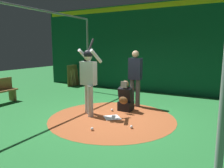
% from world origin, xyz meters
% --- Properties ---
extents(ground_plane, '(27.73, 27.73, 0.00)m').
position_xyz_m(ground_plane, '(0.00, 0.00, 0.00)').
color(ground_plane, '#287A38').
extents(dirt_circle, '(3.46, 3.46, 0.01)m').
position_xyz_m(dirt_circle, '(0.00, 0.00, 0.00)').
color(dirt_circle, '#AD562D').
rests_on(dirt_circle, ground).
extents(home_plate, '(0.59, 0.59, 0.01)m').
position_xyz_m(home_plate, '(0.00, 0.00, 0.01)').
color(home_plate, white).
rests_on(home_plate, dirt_circle).
extents(batter, '(0.68, 0.49, 2.18)m').
position_xyz_m(batter, '(0.04, -0.73, 1.14)').
color(batter, '#BCBCC0').
rests_on(batter, ground).
extents(catcher, '(0.58, 0.40, 0.94)m').
position_xyz_m(catcher, '(-0.83, 0.02, 0.36)').
color(catcher, black).
rests_on(catcher, ground).
extents(umpire, '(0.23, 0.49, 1.82)m').
position_xyz_m(umpire, '(-1.48, 0.06, 1.03)').
color(umpire, '#4C4C51').
rests_on(umpire, ground).
extents(back_wall, '(0.22, 11.73, 3.76)m').
position_xyz_m(back_wall, '(-4.06, 0.00, 1.89)').
color(back_wall, '#0F472D').
rests_on(back_wall, ground).
extents(cage_frame, '(5.72, 5.55, 3.13)m').
position_xyz_m(cage_frame, '(0.00, 0.00, 2.19)').
color(cage_frame, gray).
rests_on(cage_frame, ground).
extents(bat_rack, '(1.18, 0.20, 1.05)m').
position_xyz_m(bat_rack, '(-3.82, -4.22, 0.49)').
color(bat_rack, olive).
rests_on(bat_rack, ground).
extents(baseball_0, '(0.07, 0.07, 0.07)m').
position_xyz_m(baseball_0, '(1.04, 0.04, 0.04)').
color(baseball_0, white).
rests_on(baseball_0, dirt_circle).
extents(baseball_1, '(0.07, 0.07, 0.07)m').
position_xyz_m(baseball_1, '(-0.56, -0.31, 0.04)').
color(baseball_1, white).
rests_on(baseball_1, dirt_circle).
extents(baseball_2, '(0.07, 0.07, 0.07)m').
position_xyz_m(baseball_2, '(0.48, 0.79, 0.04)').
color(baseball_2, white).
rests_on(baseball_2, dirt_circle).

